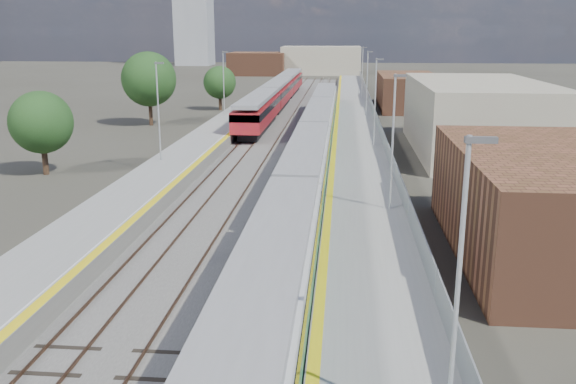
# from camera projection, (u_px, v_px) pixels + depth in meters

# --- Properties ---
(ground) EXTENTS (320.00, 320.00, 0.00)m
(ground) POSITION_uv_depth(u_px,v_px,m) (305.00, 140.00, 62.21)
(ground) COLOR #47443A
(ground) RESTS_ON ground
(ballast_bed) EXTENTS (10.50, 155.00, 0.06)m
(ballast_bed) POSITION_uv_depth(u_px,v_px,m) (285.00, 135.00, 64.80)
(ballast_bed) COLOR #565451
(ballast_bed) RESTS_ON ground
(tracks) EXTENTS (8.96, 160.00, 0.17)m
(tracks) POSITION_uv_depth(u_px,v_px,m) (292.00, 132.00, 66.34)
(tracks) COLOR #4C3323
(tracks) RESTS_ON ground
(platform_right) EXTENTS (4.70, 155.00, 8.52)m
(platform_right) POSITION_uv_depth(u_px,v_px,m) (356.00, 131.00, 64.01)
(platform_right) COLOR slate
(platform_right) RESTS_ON ground
(platform_left) EXTENTS (4.30, 155.00, 8.52)m
(platform_left) POSITION_uv_depth(u_px,v_px,m) (222.00, 130.00, 65.26)
(platform_left) COLOR slate
(platform_left) RESTS_ON ground
(buildings) EXTENTS (72.00, 185.50, 40.00)m
(buildings) POSITION_uv_depth(u_px,v_px,m) (253.00, 32.00, 146.37)
(buildings) COLOR brown
(buildings) RESTS_ON ground
(green_train) EXTENTS (2.77, 77.10, 3.05)m
(green_train) POSITION_uv_depth(u_px,v_px,m) (313.00, 141.00, 49.34)
(green_train) COLOR black
(green_train) RESTS_ON ground
(red_train) EXTENTS (2.98, 60.41, 3.76)m
(red_train) POSITION_uv_depth(u_px,v_px,m) (278.00, 93.00, 87.07)
(red_train) COLOR black
(red_train) RESTS_ON ground
(tree_a) EXTENTS (4.74, 4.74, 6.43)m
(tree_a) POSITION_uv_depth(u_px,v_px,m) (41.00, 122.00, 46.05)
(tree_a) COLOR #382619
(tree_a) RESTS_ON ground
(tree_b) EXTENTS (6.29, 6.29, 8.52)m
(tree_b) POSITION_uv_depth(u_px,v_px,m) (149.00, 79.00, 70.37)
(tree_b) COLOR #382619
(tree_b) RESTS_ON ground
(tree_c) EXTENTS (4.51, 4.51, 6.12)m
(tree_c) POSITION_uv_depth(u_px,v_px,m) (220.00, 82.00, 84.62)
(tree_c) COLOR #382619
(tree_c) RESTS_ON ground
(tree_d) EXTENTS (4.16, 4.16, 5.64)m
(tree_d) POSITION_uv_depth(u_px,v_px,m) (498.00, 91.00, 75.85)
(tree_d) COLOR #382619
(tree_d) RESTS_ON ground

